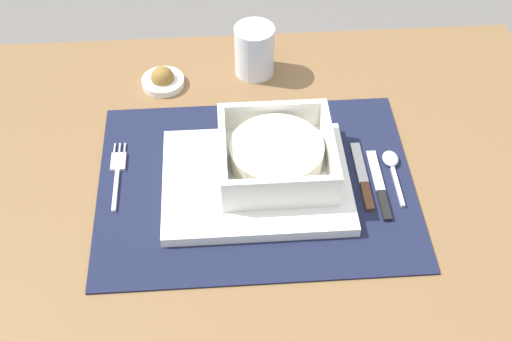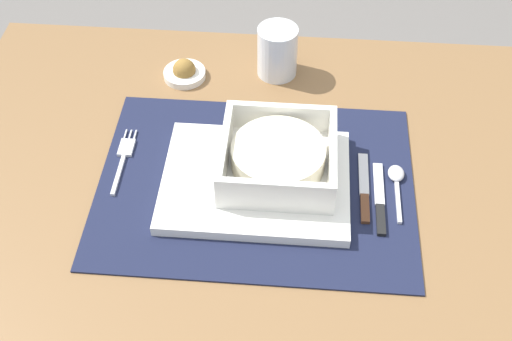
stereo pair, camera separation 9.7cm
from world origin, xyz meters
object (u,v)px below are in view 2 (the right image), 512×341
(dining_table, at_px, (258,212))
(drinking_glass, at_px, (277,54))
(spoon, at_px, (396,179))
(bread_knife, at_px, (364,192))
(butter_knife, at_px, (380,203))
(fork, at_px, (124,156))
(porridge_bowl, at_px, (278,158))
(condiment_saucer, at_px, (184,72))

(dining_table, bearing_deg, drinking_glass, 86.09)
(spoon, xyz_separation_m, bread_knife, (-0.05, -0.03, -0.00))
(spoon, relative_size, bread_knife, 0.81)
(butter_knife, bearing_deg, fork, 174.28)
(spoon, xyz_separation_m, drinking_glass, (-0.19, 0.24, 0.03))
(porridge_bowl, xyz_separation_m, bread_knife, (0.13, -0.02, -0.04))
(dining_table, relative_size, fork, 7.29)
(fork, bearing_deg, bread_knife, -10.59)
(dining_table, distance_m, porridge_bowl, 0.16)
(spoon, xyz_separation_m, condiment_saucer, (-0.35, 0.22, 0.00))
(fork, xyz_separation_m, condiment_saucer, (0.06, 0.20, 0.00))
(dining_table, relative_size, butter_knife, 7.35)
(butter_knife, height_order, condiment_saucer, condiment_saucer)
(dining_table, bearing_deg, porridge_bowl, -39.36)
(porridge_bowl, height_order, condiment_saucer, porridge_bowl)
(spoon, relative_size, butter_knife, 0.80)
(butter_knife, relative_size, condiment_saucer, 1.88)
(dining_table, xyz_separation_m, spoon, (0.20, -0.02, 0.12))
(dining_table, distance_m, fork, 0.24)
(fork, relative_size, drinking_glass, 1.53)
(dining_table, bearing_deg, fork, -178.91)
(spoon, bearing_deg, butter_knife, -118.97)
(fork, bearing_deg, drinking_glass, 42.10)
(porridge_bowl, relative_size, butter_knife, 1.22)
(drinking_glass, bearing_deg, dining_table, -93.91)
(butter_knife, height_order, drinking_glass, drinking_glass)
(drinking_glass, distance_m, condiment_saucer, 0.16)
(fork, distance_m, bread_knife, 0.36)
(dining_table, relative_size, drinking_glass, 11.13)
(dining_table, xyz_separation_m, fork, (-0.20, -0.00, 0.12))
(fork, height_order, bread_knife, bread_knife)
(fork, bearing_deg, porridge_bowl, -8.88)
(fork, height_order, drinking_glass, drinking_glass)
(bread_knife, bearing_deg, condiment_saucer, 144.54)
(dining_table, distance_m, bread_knife, 0.20)
(fork, xyz_separation_m, spoon, (0.41, -0.02, 0.00))
(dining_table, distance_m, drinking_glass, 0.27)
(porridge_bowl, bearing_deg, dining_table, 140.64)
(condiment_saucer, bearing_deg, drinking_glass, 9.26)
(drinking_glass, xyz_separation_m, condiment_saucer, (-0.16, -0.03, -0.03))
(fork, relative_size, bread_knife, 1.02)
(drinking_glass, bearing_deg, condiment_saucer, -170.74)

